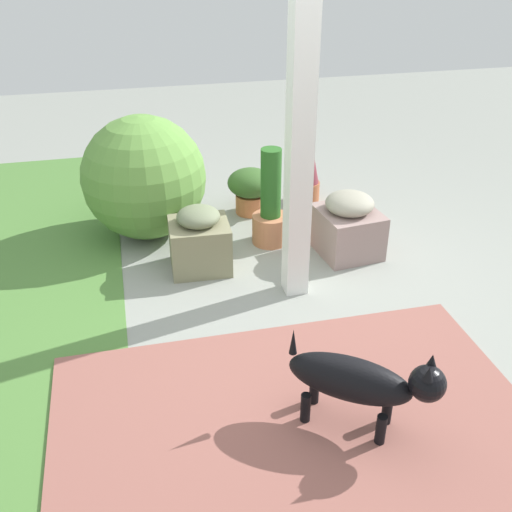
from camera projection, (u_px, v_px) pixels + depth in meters
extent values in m
plane|color=gray|center=(287.00, 314.00, 3.82)|extent=(12.00, 12.00, 0.00)
cube|color=#91574D|center=(304.00, 440.00, 2.88)|extent=(1.80, 2.40, 0.02)
cube|color=white|center=(301.00, 105.00, 3.44)|extent=(0.15, 0.15, 2.52)
cube|color=gray|center=(347.00, 232.00, 4.43)|extent=(0.50, 0.47, 0.34)
ellipsoid|color=gray|center=(350.00, 203.00, 4.32)|extent=(0.35, 0.35, 0.16)
cube|color=gray|center=(200.00, 246.00, 4.23)|extent=(0.40, 0.43, 0.35)
ellipsoid|color=#6F785A|center=(198.00, 217.00, 4.12)|extent=(0.30, 0.30, 0.14)
sphere|color=#5D8F3E|center=(144.00, 178.00, 4.55)|extent=(0.94, 0.94, 0.94)
cylinder|color=#C46C43|center=(251.00, 203.00, 5.08)|extent=(0.25, 0.25, 0.16)
ellipsoid|color=#355B26|center=(251.00, 183.00, 4.98)|extent=(0.38, 0.38, 0.23)
cylinder|color=#A95B39|center=(306.00, 191.00, 5.29)|extent=(0.23, 0.23, 0.17)
cone|color=brown|center=(308.00, 155.00, 5.12)|extent=(0.21, 0.21, 0.50)
cylinder|color=#BD744E|center=(270.00, 229.00, 4.60)|extent=(0.28, 0.28, 0.22)
cylinder|color=#275D20|center=(271.00, 183.00, 4.41)|extent=(0.15, 0.15, 0.53)
ellipsoid|color=black|center=(349.00, 379.00, 2.85)|extent=(0.51, 0.61, 0.22)
sphere|color=black|center=(427.00, 384.00, 2.69)|extent=(0.17, 0.17, 0.17)
cone|color=black|center=(432.00, 361.00, 2.68)|extent=(0.05, 0.05, 0.07)
cone|color=black|center=(429.00, 374.00, 2.60)|extent=(0.05, 0.05, 0.07)
cylinder|color=black|center=(387.00, 411.00, 2.94)|extent=(0.05, 0.05, 0.18)
cylinder|color=black|center=(381.00, 431.00, 2.83)|extent=(0.05, 0.05, 0.18)
cylinder|color=black|center=(314.00, 391.00, 3.07)|extent=(0.05, 0.05, 0.18)
cylinder|color=black|center=(305.00, 409.00, 2.95)|extent=(0.05, 0.05, 0.18)
cone|color=black|center=(293.00, 341.00, 2.88)|extent=(0.04, 0.04, 0.14)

